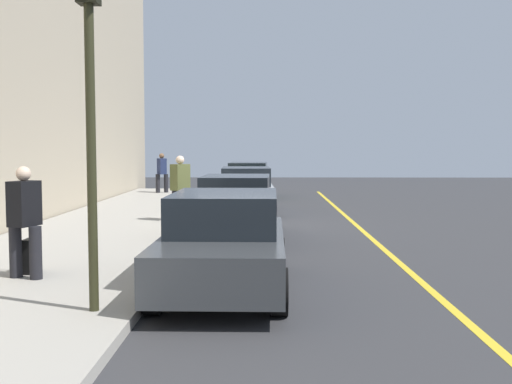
{
  "coord_description": "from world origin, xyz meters",
  "views": [
    {
      "loc": [
        16.87,
        0.63,
        2.24
      ],
      "look_at": [
        -0.06,
        0.38,
        1.0
      ],
      "focal_mm": 44.38,
      "sensor_mm": 36.0,
      "label": 1
    }
  ],
  "objects_px": {
    "parked_car_silver": "(246,190)",
    "parked_car_charcoal": "(224,242)",
    "rolling_suitcase": "(32,256)",
    "pedestrian_olive_coat": "(180,186)",
    "pedestrian_black_coat": "(25,219)",
    "parked_car_black": "(236,207)",
    "traffic_light_pole": "(89,68)",
    "parked_car_green": "(248,180)",
    "pedestrian_navy_coat": "(162,172)"
  },
  "relations": [
    {
      "from": "parked_car_silver",
      "to": "pedestrian_navy_coat",
      "type": "height_order",
      "value": "pedestrian_navy_coat"
    },
    {
      "from": "parked_car_silver",
      "to": "pedestrian_black_coat",
      "type": "distance_m",
      "value": 11.82
    },
    {
      "from": "parked_car_green",
      "to": "traffic_light_pole",
      "type": "distance_m",
      "value": 19.87
    },
    {
      "from": "parked_car_silver",
      "to": "rolling_suitcase",
      "type": "distance_m",
      "value": 11.45
    },
    {
      "from": "pedestrian_olive_coat",
      "to": "rolling_suitcase",
      "type": "distance_m",
      "value": 7.49
    },
    {
      "from": "pedestrian_black_coat",
      "to": "traffic_light_pole",
      "type": "bearing_deg",
      "value": 39.5
    },
    {
      "from": "pedestrian_black_coat",
      "to": "pedestrian_olive_coat",
      "type": "xyz_separation_m",
      "value": [
        -7.71,
        1.41,
        0.03
      ]
    },
    {
      "from": "pedestrian_navy_coat",
      "to": "pedestrian_olive_coat",
      "type": "bearing_deg",
      "value": 11.98
    },
    {
      "from": "parked_car_charcoal",
      "to": "parked_car_green",
      "type": "bearing_deg",
      "value": -179.59
    },
    {
      "from": "parked_car_green",
      "to": "pedestrian_olive_coat",
      "type": "bearing_deg",
      "value": -9.15
    },
    {
      "from": "parked_car_black",
      "to": "parked_car_green",
      "type": "bearing_deg",
      "value": -179.84
    },
    {
      "from": "parked_car_charcoal",
      "to": "pedestrian_olive_coat",
      "type": "distance_m",
      "value": 8.07
    },
    {
      "from": "pedestrian_olive_coat",
      "to": "traffic_light_pole",
      "type": "xyz_separation_m",
      "value": [
        9.66,
        0.2,
        2.08
      ]
    },
    {
      "from": "parked_car_charcoal",
      "to": "pedestrian_black_coat",
      "type": "height_order",
      "value": "pedestrian_black_coat"
    },
    {
      "from": "parked_car_charcoal",
      "to": "pedestrian_olive_coat",
      "type": "xyz_separation_m",
      "value": [
        -7.88,
        -1.74,
        0.36
      ]
    },
    {
      "from": "pedestrian_black_coat",
      "to": "rolling_suitcase",
      "type": "relative_size",
      "value": 1.91
    },
    {
      "from": "parked_car_silver",
      "to": "rolling_suitcase",
      "type": "bearing_deg",
      "value": -16.13
    },
    {
      "from": "traffic_light_pole",
      "to": "rolling_suitcase",
      "type": "height_order",
      "value": "traffic_light_pole"
    },
    {
      "from": "pedestrian_black_coat",
      "to": "parked_car_green",
      "type": "bearing_deg",
      "value": 170.32
    },
    {
      "from": "traffic_light_pole",
      "to": "pedestrian_black_coat",
      "type": "bearing_deg",
      "value": -140.5
    },
    {
      "from": "parked_car_silver",
      "to": "parked_car_charcoal",
      "type": "bearing_deg",
      "value": 0.1
    },
    {
      "from": "pedestrian_black_coat",
      "to": "pedestrian_navy_coat",
      "type": "height_order",
      "value": "pedestrian_black_coat"
    },
    {
      "from": "parked_car_green",
      "to": "traffic_light_pole",
      "type": "relative_size",
      "value": 0.93
    },
    {
      "from": "parked_car_silver",
      "to": "traffic_light_pole",
      "type": "height_order",
      "value": "traffic_light_pole"
    },
    {
      "from": "parked_car_charcoal",
      "to": "pedestrian_olive_coat",
      "type": "bearing_deg",
      "value": -167.55
    },
    {
      "from": "parked_car_silver",
      "to": "pedestrian_black_coat",
      "type": "xyz_separation_m",
      "value": [
        11.39,
        -3.13,
        0.34
      ]
    },
    {
      "from": "parked_car_charcoal",
      "to": "pedestrian_olive_coat",
      "type": "height_order",
      "value": "pedestrian_olive_coat"
    },
    {
      "from": "rolling_suitcase",
      "to": "pedestrian_olive_coat",
      "type": "bearing_deg",
      "value": 168.7
    },
    {
      "from": "parked_car_silver",
      "to": "rolling_suitcase",
      "type": "relative_size",
      "value": 4.76
    },
    {
      "from": "pedestrian_olive_coat",
      "to": "traffic_light_pole",
      "type": "bearing_deg",
      "value": 1.17
    },
    {
      "from": "pedestrian_navy_coat",
      "to": "traffic_light_pole",
      "type": "xyz_separation_m",
      "value": [
        20.33,
        2.46,
        2.11
      ]
    },
    {
      "from": "parked_car_black",
      "to": "pedestrian_olive_coat",
      "type": "xyz_separation_m",
      "value": [
        -2.24,
        -1.65,
        0.36
      ]
    },
    {
      "from": "pedestrian_navy_coat",
      "to": "rolling_suitcase",
      "type": "bearing_deg",
      "value": 2.56
    },
    {
      "from": "parked_car_green",
      "to": "pedestrian_navy_coat",
      "type": "distance_m",
      "value": 3.95
    },
    {
      "from": "parked_car_silver",
      "to": "pedestrian_black_coat",
      "type": "relative_size",
      "value": 2.49
    },
    {
      "from": "rolling_suitcase",
      "to": "parked_car_black",
      "type": "bearing_deg",
      "value": 148.5
    },
    {
      "from": "pedestrian_navy_coat",
      "to": "parked_car_black",
      "type": "bearing_deg",
      "value": 16.85
    },
    {
      "from": "pedestrian_olive_coat",
      "to": "pedestrian_navy_coat",
      "type": "bearing_deg",
      "value": -168.02
    },
    {
      "from": "pedestrian_olive_coat",
      "to": "rolling_suitcase",
      "type": "bearing_deg",
      "value": -11.3
    },
    {
      "from": "pedestrian_black_coat",
      "to": "pedestrian_navy_coat",
      "type": "xyz_separation_m",
      "value": [
        -18.38,
        -0.85,
        -0.01
      ]
    },
    {
      "from": "parked_car_charcoal",
      "to": "traffic_light_pole",
      "type": "bearing_deg",
      "value": -40.9
    },
    {
      "from": "traffic_light_pole",
      "to": "rolling_suitcase",
      "type": "distance_m",
      "value": 3.99
    },
    {
      "from": "parked_car_silver",
      "to": "parked_car_black",
      "type": "relative_size",
      "value": 1.01
    },
    {
      "from": "parked_car_black",
      "to": "traffic_light_pole",
      "type": "relative_size",
      "value": 0.97
    },
    {
      "from": "traffic_light_pole",
      "to": "rolling_suitcase",
      "type": "relative_size",
      "value": 4.89
    },
    {
      "from": "pedestrian_black_coat",
      "to": "pedestrian_olive_coat",
      "type": "bearing_deg",
      "value": 169.62
    },
    {
      "from": "parked_car_black",
      "to": "pedestrian_olive_coat",
      "type": "relative_size",
      "value": 2.41
    },
    {
      "from": "parked_car_green",
      "to": "traffic_light_pole",
      "type": "xyz_separation_m",
      "value": [
        19.67,
        -1.41,
        2.44
      ]
    },
    {
      "from": "pedestrian_black_coat",
      "to": "parked_car_black",
      "type": "bearing_deg",
      "value": 150.79
    },
    {
      "from": "pedestrian_black_coat",
      "to": "rolling_suitcase",
      "type": "distance_m",
      "value": 0.77
    }
  ]
}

